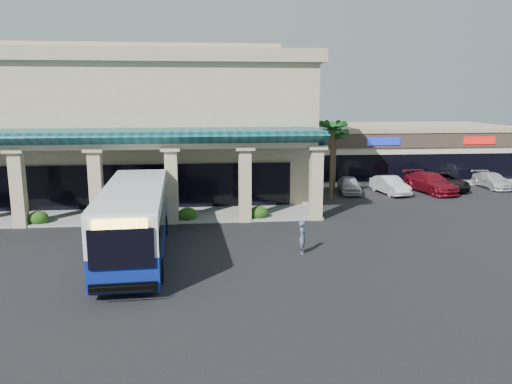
{
  "coord_description": "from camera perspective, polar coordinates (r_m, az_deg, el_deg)",
  "views": [
    {
      "loc": [
        -1.04,
        -25.19,
        7.71
      ],
      "look_at": [
        2.0,
        3.42,
        2.2
      ],
      "focal_mm": 35.0,
      "sensor_mm": 36.0,
      "label": 1
    }
  ],
  "objects": [
    {
      "name": "strip_mall",
      "position": [
        53.01,
        15.07,
        4.78
      ],
      "size": [
        22.5,
        12.5,
        4.9
      ],
      "primitive_type": null,
      "color": "beige",
      "rests_on": "ground"
    },
    {
      "name": "palm_0",
      "position": [
        37.68,
        8.66,
        4.0
      ],
      "size": [
        2.4,
        2.4,
        6.6
      ],
      "primitive_type": null,
      "color": "#0F3811",
      "rests_on": "ground"
    },
    {
      "name": "car_extra",
      "position": [
        47.3,
        25.39,
        1.2
      ],
      "size": [
        1.82,
        4.46,
        1.29
      ],
      "primitive_type": "imported",
      "rotation": [
        0.0,
        0.0,
        -0.0
      ],
      "color": "silver",
      "rests_on": "ground"
    },
    {
      "name": "palm_1",
      "position": [
        40.87,
        8.94,
        3.95
      ],
      "size": [
        2.4,
        2.4,
        5.8
      ],
      "primitive_type": null,
      "color": "#0F3811",
      "rests_on": "ground"
    },
    {
      "name": "car_silver",
      "position": [
        41.01,
        10.61,
        0.8
      ],
      "size": [
        2.23,
        4.26,
        1.38
      ],
      "primitive_type": "imported",
      "rotation": [
        0.0,
        0.0,
        -0.15
      ],
      "color": "#B3B3B9",
      "rests_on": "ground"
    },
    {
      "name": "car_white",
      "position": [
        41.53,
        15.06,
        0.76
      ],
      "size": [
        2.16,
        4.5,
        1.42
      ],
      "primitive_type": "imported",
      "rotation": [
        0.0,
        0.0,
        0.16
      ],
      "color": "silver",
      "rests_on": "ground"
    },
    {
      "name": "main_building",
      "position": [
        41.82,
        -15.78,
        7.65
      ],
      "size": [
        30.8,
        14.8,
        11.35
      ],
      "primitive_type": null,
      "color": "tan",
      "rests_on": "ground"
    },
    {
      "name": "broadleaf_tree",
      "position": [
        45.32,
        4.85,
        4.08
      ],
      "size": [
        2.6,
        2.6,
        4.81
      ],
      "primitive_type": null,
      "color": "#1D450F",
      "rests_on": "ground"
    },
    {
      "name": "arcade",
      "position": [
        33.1,
        -18.15,
        1.86
      ],
      "size": [
        30.0,
        6.2,
        5.7
      ],
      "primitive_type": null,
      "color": "#0C434A",
      "rests_on": "ground"
    },
    {
      "name": "car_red",
      "position": [
        43.14,
        19.33,
        1.01
      ],
      "size": [
        3.24,
        5.84,
        1.6
      ],
      "primitive_type": "imported",
      "rotation": [
        0.0,
        0.0,
        0.19
      ],
      "color": "maroon",
      "rests_on": "ground"
    },
    {
      "name": "car_gray",
      "position": [
        44.77,
        20.73,
        1.16
      ],
      "size": [
        2.62,
        5.33,
        1.46
      ],
      "primitive_type": "imported",
      "rotation": [
        0.0,
        0.0,
        0.04
      ],
      "color": "black",
      "rests_on": "ground"
    },
    {
      "name": "transit_bus",
      "position": [
        25.15,
        -13.66,
        -3.25
      ],
      "size": [
        3.42,
        12.43,
        3.44
      ],
      "primitive_type": null,
      "rotation": [
        0.0,
        0.0,
        0.05
      ],
      "color": "navy",
      "rests_on": "ground"
    },
    {
      "name": "pedestrian",
      "position": [
        25.0,
        5.33,
        -5.18
      ],
      "size": [
        0.52,
        0.68,
        1.66
      ],
      "primitive_type": "imported",
      "rotation": [
        0.0,
        0.0,
        1.36
      ],
      "color": "#4C566D",
      "rests_on": "ground"
    },
    {
      "name": "ground",
      "position": [
        26.36,
        -3.57,
        -6.18
      ],
      "size": [
        110.0,
        110.0,
        0.0
      ],
      "primitive_type": "plane",
      "color": "black"
    }
  ]
}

